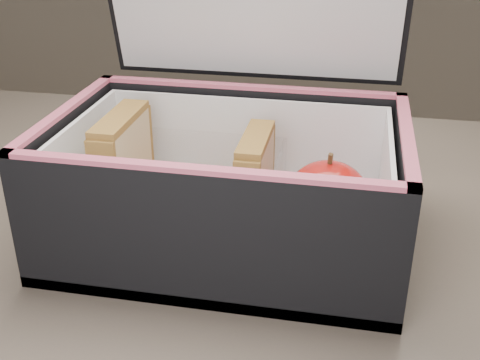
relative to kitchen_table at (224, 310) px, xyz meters
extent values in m
cube|color=brown|center=(0.00, 0.00, 0.08)|extent=(1.20, 0.80, 0.03)
cube|color=tan|center=(-0.11, 0.00, 0.16)|extent=(0.01, 0.09, 0.10)
cube|color=#B05A6A|center=(-0.10, 0.00, 0.15)|extent=(0.01, 0.09, 0.09)
cube|color=tan|center=(-0.09, 0.00, 0.16)|extent=(0.01, 0.09, 0.10)
cube|color=brown|center=(-0.10, 0.00, 0.21)|extent=(0.03, 0.10, 0.01)
cube|color=tan|center=(0.02, 0.00, 0.15)|extent=(0.01, 0.08, 0.09)
cube|color=#B05A6A|center=(0.03, 0.00, 0.15)|extent=(0.01, 0.08, 0.08)
cube|color=tan|center=(0.04, 0.00, 0.15)|extent=(0.01, 0.08, 0.09)
cube|color=brown|center=(0.03, 0.00, 0.20)|extent=(0.02, 0.09, 0.01)
cylinder|color=orange|center=(-0.02, 0.00, 0.11)|extent=(0.03, 0.08, 0.01)
cylinder|color=orange|center=(-0.04, -0.01, 0.13)|extent=(0.02, 0.08, 0.01)
cylinder|color=orange|center=(-0.02, 0.01, 0.14)|extent=(0.02, 0.08, 0.01)
cylinder|color=orange|center=(-0.03, 0.02, 0.11)|extent=(0.01, 0.08, 0.01)
cylinder|color=orange|center=(-0.05, 0.00, 0.13)|extent=(0.01, 0.08, 0.01)
cylinder|color=orange|center=(-0.04, 0.01, 0.14)|extent=(0.02, 0.08, 0.01)
cylinder|color=orange|center=(-0.05, -0.01, 0.11)|extent=(0.03, 0.08, 0.01)
cube|color=white|center=(0.11, 0.00, 0.11)|extent=(0.09, 0.10, 0.01)
ellipsoid|color=maroon|center=(0.10, -0.01, 0.15)|extent=(0.09, 0.09, 0.07)
cylinder|color=#453018|center=(0.10, -0.01, 0.19)|extent=(0.01, 0.01, 0.01)
camera|label=1|loc=(0.12, -0.50, 0.41)|focal=45.00mm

